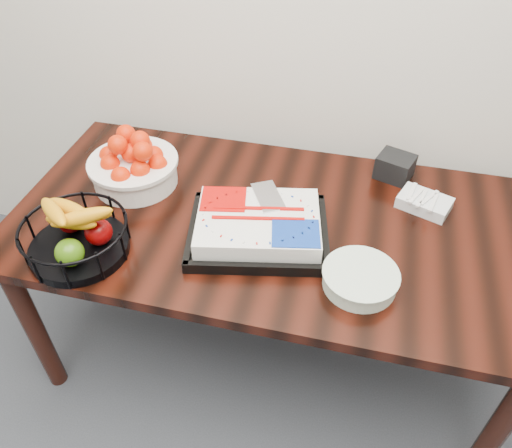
% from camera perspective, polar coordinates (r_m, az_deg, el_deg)
% --- Properties ---
extents(table, '(1.80, 0.90, 0.75)m').
position_cam_1_polar(table, '(1.78, 1.77, -1.53)').
color(table, black).
rests_on(table, ground).
extents(cake_tray, '(0.52, 0.44, 0.09)m').
position_cam_1_polar(cake_tray, '(1.63, 0.26, -0.28)').
color(cake_tray, black).
rests_on(cake_tray, table).
extents(tangerine_bowl, '(0.33, 0.33, 0.21)m').
position_cam_1_polar(tangerine_bowl, '(1.88, -13.89, 6.82)').
color(tangerine_bowl, white).
rests_on(tangerine_bowl, table).
extents(fruit_basket, '(0.33, 0.33, 0.18)m').
position_cam_1_polar(fruit_basket, '(1.65, -19.94, -1.22)').
color(fruit_basket, black).
rests_on(fruit_basket, table).
extents(plate_stack, '(0.23, 0.23, 0.06)m').
position_cam_1_polar(plate_stack, '(1.52, 11.79, -6.16)').
color(plate_stack, white).
rests_on(plate_stack, table).
extents(fork_bag, '(0.20, 0.17, 0.05)m').
position_cam_1_polar(fork_bag, '(1.85, 18.70, 2.40)').
color(fork_bag, silver).
rests_on(fork_bag, table).
extents(napkin_box, '(0.16, 0.14, 0.09)m').
position_cam_1_polar(napkin_box, '(1.95, 15.59, 6.33)').
color(napkin_box, black).
rests_on(napkin_box, table).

